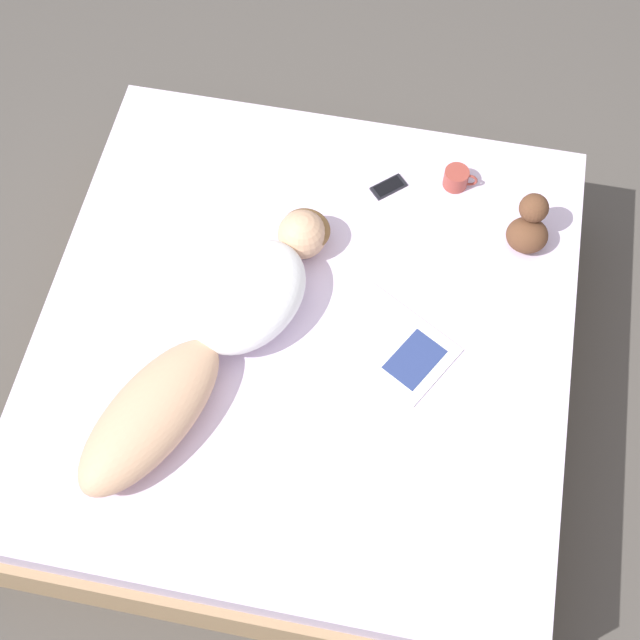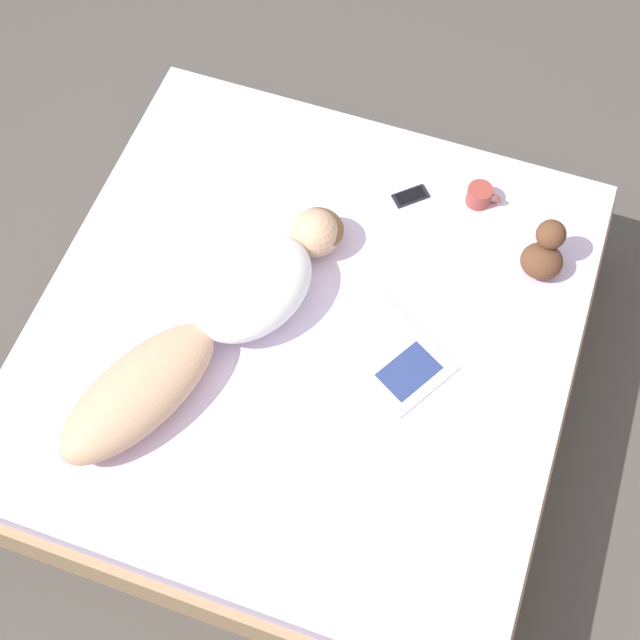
% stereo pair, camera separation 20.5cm
% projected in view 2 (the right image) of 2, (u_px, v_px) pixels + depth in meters
% --- Properties ---
extents(ground_plane, '(12.00, 12.00, 0.00)m').
position_uv_depth(ground_plane, '(306.00, 382.00, 3.62)').
color(ground_plane, '#4C4742').
extents(bed, '(1.95, 2.00, 0.50)m').
position_uv_depth(bed, '(306.00, 356.00, 3.40)').
color(bed, tan).
rests_on(bed, ground_plane).
extents(person, '(0.73, 1.27, 0.22)m').
position_uv_depth(person, '(216.00, 321.00, 3.07)').
color(person, tan).
rests_on(person, bed).
extents(open_magazine, '(0.51, 0.46, 0.01)m').
position_uv_depth(open_magazine, '(389.00, 352.00, 3.12)').
color(open_magazine, white).
rests_on(open_magazine, bed).
extents(coffee_mug, '(0.13, 0.10, 0.08)m').
position_uv_depth(coffee_mug, '(480.00, 195.00, 3.38)').
color(coffee_mug, '#993D33').
rests_on(coffee_mug, bed).
extents(cell_phone, '(0.14, 0.14, 0.01)m').
position_uv_depth(cell_phone, '(411.00, 196.00, 3.43)').
color(cell_phone, black).
rests_on(cell_phone, bed).
extents(plush_toy, '(0.15, 0.18, 0.22)m').
position_uv_depth(plush_toy, '(545.00, 253.00, 3.20)').
color(plush_toy, brown).
rests_on(plush_toy, bed).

